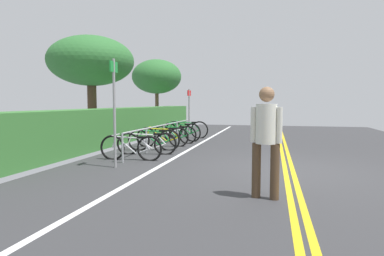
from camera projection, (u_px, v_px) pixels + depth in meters
The scene contains 18 objects.
ground_plane at pixel (289, 171), 7.35m from camera, with size 28.99×10.53×0.05m, color #353538.
centre_line_yellow_inner at pixel (293, 170), 7.33m from camera, with size 26.09×0.10×0.00m, color gold.
centre_line_yellow_outer at pixel (285, 170), 7.37m from camera, with size 26.09×0.10×0.00m, color gold.
bike_lane_stripe_white at pixel (163, 164), 8.05m from camera, with size 26.09×0.12×0.00m, color white.
bike_rack at pixel (164, 130), 11.30m from camera, with size 6.46×0.05×0.76m.
bicycle_0 at pixel (131, 148), 8.62m from camera, with size 0.46×1.70×0.70m.
bicycle_1 at pixel (147, 143), 9.56m from camera, with size 0.53×1.72×0.69m.
bicycle_2 at pixel (154, 140), 10.37m from camera, with size 0.51×1.62×0.72m.
bicycle_3 at pixel (163, 137), 11.25m from camera, with size 0.57×1.75×0.71m.
bicycle_4 at pixel (175, 134), 12.24m from camera, with size 0.46×1.68×0.70m.
bicycle_5 at pixel (181, 132), 13.04m from camera, with size 0.59×1.74×0.75m.
bicycle_6 at pixel (187, 130), 13.96m from camera, with size 0.46×1.82×0.77m.
pedestrian at pixel (266, 134), 5.12m from camera, with size 0.32×0.48×1.75m.
sign_post_near at pixel (114, 103), 7.54m from camera, with size 0.36×0.06×2.49m.
sign_post_far at pixel (189, 108), 14.67m from camera, with size 0.36×0.07×2.10m.
hedge_backdrop at pixel (125, 124), 13.26m from camera, with size 15.41×1.07×1.29m, color #387533.
tree_mid at pixel (91, 62), 13.06m from camera, with size 3.36×3.36×4.11m.
tree_far_right at pixel (157, 77), 19.29m from camera, with size 2.87×2.87×4.00m.
Camera 1 is at (-7.56, 0.37, 1.51)m, focal length 30.93 mm.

